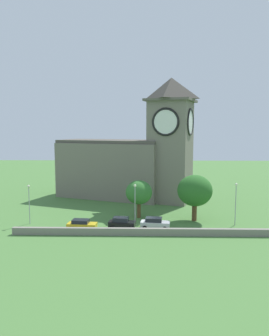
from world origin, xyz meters
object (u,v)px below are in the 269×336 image
(church, at_px, (132,158))
(car_silver, at_px, (155,223))
(streetlamp_west_mid, at_px, (135,198))
(tree_by_tower, at_px, (195,191))
(car_black, at_px, (122,223))
(tree_riverside_west, at_px, (139,192))
(streetlamp_central, at_px, (236,197))
(streetlamp_west_end, at_px, (29,198))
(car_yellow, at_px, (82,224))

(church, height_order, car_silver, church)
(streetlamp_west_mid, height_order, tree_by_tower, tree_by_tower)
(church, bearing_deg, car_black, -92.23)
(car_silver, height_order, tree_riverside_west, tree_riverside_west)
(streetlamp_central, relative_size, tree_riverside_west, 1.04)
(streetlamp_central, distance_m, tree_by_tower, 7.03)
(church, distance_m, tree_riverside_west, 17.86)
(streetlamp_west_end, height_order, streetlamp_west_mid, streetlamp_west_mid)
(car_silver, bearing_deg, car_black, -178.91)
(car_yellow, xyz_separation_m, streetlamp_west_mid, (8.63, 2.33, 3.88))
(tree_riverside_west, bearing_deg, streetlamp_central, -14.98)
(car_black, relative_size, streetlamp_central, 0.63)
(streetlamp_west_end, bearing_deg, tree_riverside_west, 12.80)
(car_silver, height_order, streetlamp_west_mid, streetlamp_west_mid)
(car_silver, distance_m, streetlamp_central, 14.39)
(streetlamp_west_mid, distance_m, tree_riverside_west, 5.03)
(car_yellow, distance_m, streetlamp_central, 26.07)
(car_silver, relative_size, streetlamp_west_end, 0.73)
(streetlamp_west_end, bearing_deg, streetlamp_central, -0.18)
(streetlamp_west_end, relative_size, tree_by_tower, 0.82)
(car_yellow, xyz_separation_m, tree_riverside_west, (9.23, 7.32, 3.88))
(car_yellow, distance_m, tree_riverside_west, 12.40)
(church, relative_size, tree_riverside_west, 4.80)
(streetlamp_west_mid, bearing_deg, car_yellow, -164.89)
(car_yellow, height_order, streetlamp_west_mid, streetlamp_west_mid)
(church, bearing_deg, car_silver, -79.26)
(church, bearing_deg, car_yellow, -106.88)
(tree_riverside_west, bearing_deg, streetlamp_west_end, -167.20)
(tree_by_tower, bearing_deg, streetlamp_west_mid, -162.69)
(church, bearing_deg, streetlamp_central, -49.82)
(streetlamp_west_end, bearing_deg, car_silver, -6.11)
(car_black, bearing_deg, streetlamp_central, 6.84)
(car_silver, relative_size, tree_by_tower, 0.60)
(church, bearing_deg, tree_riverside_west, -84.00)
(car_black, distance_m, streetlamp_west_mid, 4.65)
(church, relative_size, streetlamp_west_mid, 4.71)
(car_silver, bearing_deg, car_yellow, -176.38)
(tree_by_tower, bearing_deg, car_yellow, -163.68)
(car_silver, bearing_deg, church, 100.74)
(tree_by_tower, bearing_deg, car_black, -158.59)
(church, xyz_separation_m, tree_by_tower, (11.70, -18.87, -3.98))
(streetlamp_west_end, xyz_separation_m, tree_riverside_west, (18.79, 4.27, 0.17))
(streetlamp_west_end, distance_m, streetlamp_central, 35.17)
(tree_by_tower, bearing_deg, tree_riverside_west, 170.12)
(car_silver, bearing_deg, streetlamp_west_end, 173.89)
(church, distance_m, car_silver, 25.58)
(car_black, height_order, tree_by_tower, tree_by_tower)
(streetlamp_central, bearing_deg, tree_riverside_west, 165.02)
(car_yellow, height_order, streetlamp_west_end, streetlamp_west_end)
(car_yellow, relative_size, streetlamp_west_mid, 0.69)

